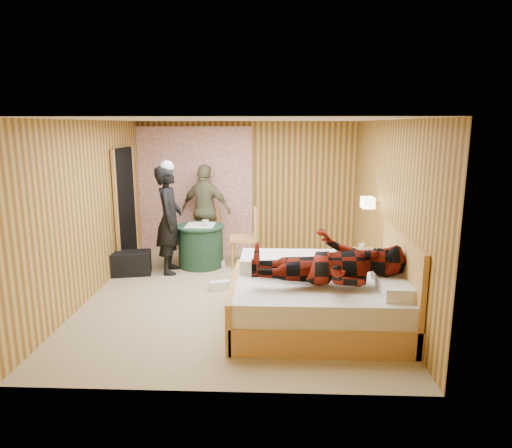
{
  "coord_description": "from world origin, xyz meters",
  "views": [
    {
      "loc": [
        0.52,
        -6.3,
        2.43
      ],
      "look_at": [
        0.27,
        0.03,
        1.05
      ],
      "focal_mm": 32.0,
      "sensor_mm": 36.0,
      "label": 1
    }
  ],
  "objects_px": {
    "bed": "(322,299)",
    "woman_standing": "(169,220)",
    "round_table": "(201,245)",
    "duffel_bag": "(130,263)",
    "nightstand": "(362,269)",
    "man_at_table": "(206,210)",
    "man_on_bed": "(328,252)",
    "chair_far": "(207,228)",
    "wall_lamp": "(368,203)",
    "chair_near": "(249,233)"
  },
  "relations": [
    {
      "from": "bed",
      "to": "woman_standing",
      "type": "distance_m",
      "value": 3.11
    },
    {
      "from": "round_table",
      "to": "duffel_bag",
      "type": "height_order",
      "value": "round_table"
    },
    {
      "from": "bed",
      "to": "woman_standing",
      "type": "bearing_deg",
      "value": 139.33
    },
    {
      "from": "nightstand",
      "to": "man_at_table",
      "type": "bearing_deg",
      "value": 147.76
    },
    {
      "from": "nightstand",
      "to": "man_on_bed",
      "type": "relative_size",
      "value": 0.33
    },
    {
      "from": "bed",
      "to": "man_at_table",
      "type": "xyz_separation_m",
      "value": [
        -1.87,
        3.04,
        0.53
      ]
    },
    {
      "from": "chair_far",
      "to": "duffel_bag",
      "type": "height_order",
      "value": "chair_far"
    },
    {
      "from": "duffel_bag",
      "to": "chair_far",
      "type": "bearing_deg",
      "value": 34.39
    },
    {
      "from": "man_at_table",
      "to": "nightstand",
      "type": "bearing_deg",
      "value": 166.73
    },
    {
      "from": "round_table",
      "to": "woman_standing",
      "type": "bearing_deg",
      "value": -142.42
    },
    {
      "from": "wall_lamp",
      "to": "woman_standing",
      "type": "distance_m",
      "value": 3.2
    },
    {
      "from": "bed",
      "to": "woman_standing",
      "type": "xyz_separation_m",
      "value": [
        -2.32,
        2.0,
        0.56
      ]
    },
    {
      "from": "man_at_table",
      "to": "man_on_bed",
      "type": "relative_size",
      "value": 0.97
    },
    {
      "from": "man_on_bed",
      "to": "chair_far",
      "type": "bearing_deg",
      "value": 120.24
    },
    {
      "from": "man_on_bed",
      "to": "man_at_table",
      "type": "bearing_deg",
      "value": 120.11
    },
    {
      "from": "bed",
      "to": "chair_far",
      "type": "distance_m",
      "value": 3.54
    },
    {
      "from": "wall_lamp",
      "to": "chair_near",
      "type": "distance_m",
      "value": 2.19
    },
    {
      "from": "bed",
      "to": "round_table",
      "type": "relative_size",
      "value": 2.56
    },
    {
      "from": "man_on_bed",
      "to": "nightstand",
      "type": "bearing_deg",
      "value": 65.67
    },
    {
      "from": "wall_lamp",
      "to": "man_at_table",
      "type": "distance_m",
      "value": 3.14
    },
    {
      "from": "nightstand",
      "to": "man_at_table",
      "type": "xyz_separation_m",
      "value": [
        -2.63,
        1.66,
        0.57
      ]
    },
    {
      "from": "man_at_table",
      "to": "duffel_bag",
      "type": "bearing_deg",
      "value": 66.6
    },
    {
      "from": "chair_near",
      "to": "nightstand",
      "type": "bearing_deg",
      "value": 57.32
    },
    {
      "from": "man_on_bed",
      "to": "duffel_bag",
      "type": "bearing_deg",
      "value": 145.48
    },
    {
      "from": "chair_near",
      "to": "bed",
      "type": "bearing_deg",
      "value": 20.15
    },
    {
      "from": "woman_standing",
      "to": "man_on_bed",
      "type": "height_order",
      "value": "man_on_bed"
    },
    {
      "from": "bed",
      "to": "nightstand",
      "type": "xyz_separation_m",
      "value": [
        0.76,
        1.38,
        -0.04
      ]
    },
    {
      "from": "chair_far",
      "to": "chair_near",
      "type": "bearing_deg",
      "value": -28.96
    },
    {
      "from": "round_table",
      "to": "woman_standing",
      "type": "xyz_separation_m",
      "value": [
        -0.45,
        -0.35,
        0.52
      ]
    },
    {
      "from": "chair_far",
      "to": "chair_near",
      "type": "relative_size",
      "value": 0.91
    },
    {
      "from": "wall_lamp",
      "to": "man_on_bed",
      "type": "height_order",
      "value": "man_on_bed"
    },
    {
      "from": "wall_lamp",
      "to": "nightstand",
      "type": "xyz_separation_m",
      "value": [
        -0.04,
        -0.06,
        -1.01
      ]
    },
    {
      "from": "chair_near",
      "to": "man_at_table",
      "type": "xyz_separation_m",
      "value": [
        -0.83,
        0.64,
        0.27
      ]
    },
    {
      "from": "woman_standing",
      "to": "man_at_table",
      "type": "height_order",
      "value": "woman_standing"
    },
    {
      "from": "wall_lamp",
      "to": "nightstand",
      "type": "height_order",
      "value": "wall_lamp"
    },
    {
      "from": "chair_far",
      "to": "chair_near",
      "type": "xyz_separation_m",
      "value": [
        0.82,
        -0.61,
        0.05
      ]
    },
    {
      "from": "man_on_bed",
      "to": "round_table",
      "type": "bearing_deg",
      "value": 126.39
    },
    {
      "from": "wall_lamp",
      "to": "man_on_bed",
      "type": "xyz_separation_m",
      "value": [
        -0.77,
        -1.68,
        -0.29
      ]
    },
    {
      "from": "woman_standing",
      "to": "chair_far",
      "type": "bearing_deg",
      "value": -28.87
    },
    {
      "from": "bed",
      "to": "nightstand",
      "type": "height_order",
      "value": "bed"
    },
    {
      "from": "bed",
      "to": "duffel_bag",
      "type": "relative_size",
      "value": 3.14
    },
    {
      "from": "round_table",
      "to": "man_at_table",
      "type": "bearing_deg",
      "value": 90.0
    },
    {
      "from": "duffel_bag",
      "to": "man_at_table",
      "type": "relative_size",
      "value": 0.39
    },
    {
      "from": "wall_lamp",
      "to": "bed",
      "type": "xyz_separation_m",
      "value": [
        -0.8,
        -1.45,
        -0.97
      ]
    },
    {
      "from": "wall_lamp",
      "to": "round_table",
      "type": "height_order",
      "value": "wall_lamp"
    },
    {
      "from": "bed",
      "to": "duffel_bag",
      "type": "distance_m",
      "value": 3.49
    },
    {
      "from": "chair_near",
      "to": "man_on_bed",
      "type": "relative_size",
      "value": 0.58
    },
    {
      "from": "bed",
      "to": "man_at_table",
      "type": "bearing_deg",
      "value": 121.54
    },
    {
      "from": "duffel_bag",
      "to": "bed",
      "type": "bearing_deg",
      "value": -43.83
    },
    {
      "from": "round_table",
      "to": "man_at_table",
      "type": "distance_m",
      "value": 0.85
    }
  ]
}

